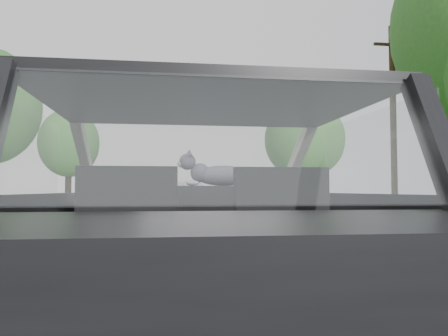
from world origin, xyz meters
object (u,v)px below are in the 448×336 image
object	(u,v)px
cat	(223,174)
other_car	(186,196)
highway_sign	(296,186)
subject_car	(200,230)
utility_pole	(393,120)

from	to	relation	value
cat	other_car	size ratio (longest dim) A/B	0.15
cat	highway_sign	xyz separation A→B (m)	(7.15, 21.28, 0.09)
subject_car	highway_sign	size ratio (longest dim) A/B	1.70
cat	subject_car	bearing A→B (deg)	-112.47
utility_pole	highway_sign	bearing A→B (deg)	97.40
cat	other_car	bearing A→B (deg)	86.14
utility_pole	cat	bearing A→B (deg)	-123.78
subject_car	highway_sign	bearing A→B (deg)	71.39
cat	utility_pole	distance (m)	15.15
subject_car	cat	xyz separation A→B (m)	(0.22, 0.60, 0.36)
cat	highway_sign	bearing A→B (deg)	69.39
other_car	highway_sign	bearing A→B (deg)	24.72
subject_car	highway_sign	distance (m)	23.09
subject_car	cat	distance (m)	0.73
highway_sign	other_car	bearing A→B (deg)	-148.47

